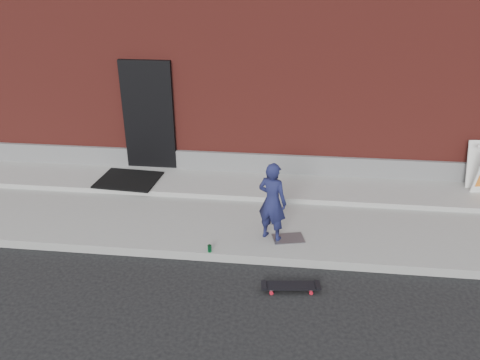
# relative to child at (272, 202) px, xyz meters

# --- Properties ---
(ground) EXTENTS (80.00, 80.00, 0.00)m
(ground) POSITION_rel_child_xyz_m (-0.07, -0.57, -0.82)
(ground) COLOR black
(ground) RESTS_ON ground
(sidewalk) EXTENTS (20.00, 3.00, 0.15)m
(sidewalk) POSITION_rel_child_xyz_m (-0.07, 0.93, -0.74)
(sidewalk) COLOR gray
(sidewalk) RESTS_ON ground
(apron) EXTENTS (20.00, 1.20, 0.10)m
(apron) POSITION_rel_child_xyz_m (-0.07, 1.83, -0.62)
(apron) COLOR gray
(apron) RESTS_ON sidewalk
(building) EXTENTS (20.00, 8.10, 5.00)m
(building) POSITION_rel_child_xyz_m (-0.07, 6.43, 1.68)
(building) COLOR maroon
(building) RESTS_ON ground
(child) EXTENTS (0.57, 0.49, 1.33)m
(child) POSITION_rel_child_xyz_m (0.00, 0.00, 0.00)
(child) COLOR #171A41
(child) RESTS_ON sidewalk
(skateboard) EXTENTS (0.83, 0.30, 0.09)m
(skateboard) POSITION_rel_child_xyz_m (0.34, -1.13, -0.74)
(skateboard) COLOR #B61223
(skateboard) RESTS_ON ground
(soda_can) EXTENTS (0.09, 0.09, 0.12)m
(soda_can) POSITION_rel_child_xyz_m (-0.93, -0.52, -0.61)
(soda_can) COLOR #17773D
(soda_can) RESTS_ON sidewalk
(doormat) EXTENTS (1.24, 1.03, 0.03)m
(doormat) POSITION_rel_child_xyz_m (-2.97, 1.66, -0.55)
(doormat) COLOR black
(doormat) RESTS_ON apron
(utility_plate) EXTENTS (0.56, 0.43, 0.01)m
(utility_plate) POSITION_rel_child_xyz_m (0.28, -0.01, -0.66)
(utility_plate) COLOR #5E5E63
(utility_plate) RESTS_ON sidewalk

